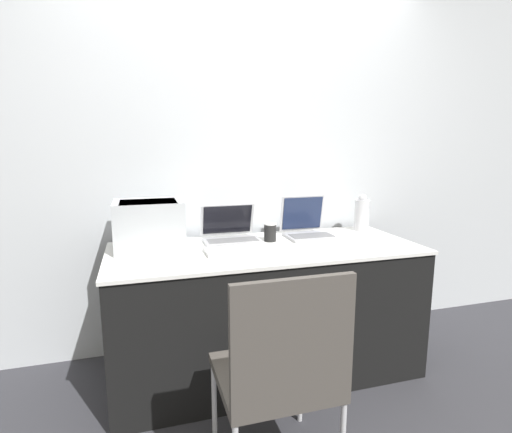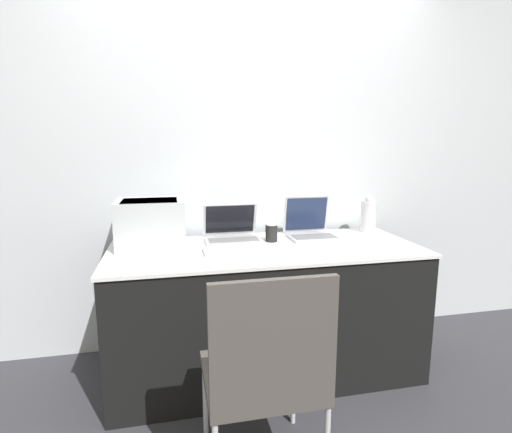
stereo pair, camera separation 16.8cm
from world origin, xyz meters
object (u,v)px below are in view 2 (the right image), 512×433
laptop_right (311,228)px  chair (266,367)px  metal_pitcher (368,215)px  coffee_cup (271,232)px  laptop_left (232,233)px  external_keyboard (237,250)px  printer (151,221)px

laptop_right → chair: bearing=-118.6°
metal_pitcher → chair: 1.50m
laptop_right → metal_pitcher: (0.44, 0.06, 0.06)m
laptop_right → coffee_cup: 0.29m
laptop_left → metal_pitcher: size_ratio=1.36×
laptop_right → external_keyboard: bearing=-154.3°
laptop_left → laptop_right: (0.52, -0.02, 0.01)m
laptop_right → coffee_cup: size_ratio=2.68×
metal_pitcher → chair: metal_pitcher is taller
laptop_right → coffee_cup: (-0.28, -0.06, 0.00)m
printer → external_keyboard: printer is taller
laptop_right → external_keyboard: size_ratio=0.81×
laptop_left → external_keyboard: laptop_left is taller
laptop_left → chair: (-0.03, -1.02, -0.33)m
coffee_cup → external_keyboard: bearing=-142.0°
printer → laptop_right: printer is taller
external_keyboard → coffee_cup: (0.25, 0.20, 0.05)m
laptop_left → laptop_right: laptop_right is taller
printer → chair: 1.17m
printer → external_keyboard: (0.48, -0.23, -0.14)m
printer → coffee_cup: (0.73, -0.04, -0.09)m
laptop_right → chair: 1.19m
metal_pitcher → chair: size_ratio=0.28×
laptop_left → laptop_right: bearing=-2.0°
coffee_cup → chair: bearing=-105.8°
laptop_left → coffee_cup: (0.24, -0.08, 0.01)m
coffee_cup → laptop_left: bearing=161.6°
external_keyboard → coffee_cup: bearing=38.0°
printer → laptop_left: printer is taller
coffee_cup → chair: 1.03m
laptop_left → metal_pitcher: metal_pitcher is taller
coffee_cup → metal_pitcher: bearing=9.6°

